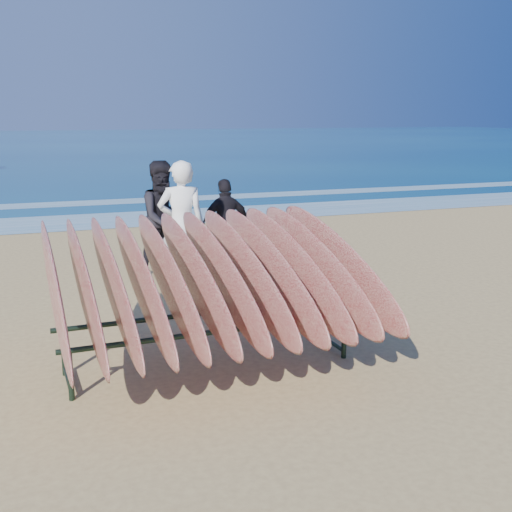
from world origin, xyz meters
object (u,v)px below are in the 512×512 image
object	(u,v)px
person_white	(182,225)
person_dark_b	(226,224)
person_dark_a	(165,219)
surfboard_rack	(208,276)

from	to	relation	value
person_white	person_dark_b	bearing A→B (deg)	-127.88
person_dark_a	person_dark_b	bearing A→B (deg)	-13.62
surfboard_rack	person_dark_b	xyz separation A→B (m)	(1.52, 4.21, -0.22)
person_white	person_dark_a	distance (m)	0.90
surfboard_rack	person_dark_b	world-z (taller)	surfboard_rack
person_dark_a	surfboard_rack	bearing A→B (deg)	-112.94
surfboard_rack	person_white	world-z (taller)	person_white
surfboard_rack	person_dark_b	bearing A→B (deg)	68.54
person_white	person_dark_b	size ratio (longest dim) A/B	1.26
surfboard_rack	person_dark_a	xyz separation A→B (m)	(0.42, 4.14, -0.05)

